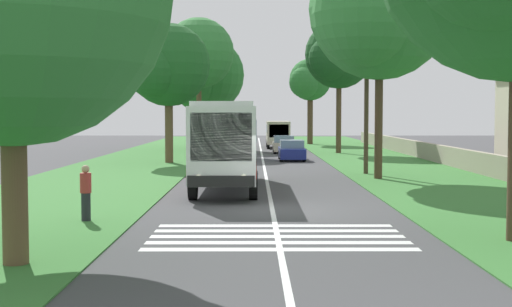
% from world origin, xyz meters
% --- Properties ---
extents(ground, '(160.00, 160.00, 0.00)m').
position_xyz_m(ground, '(0.00, 0.00, 0.00)').
color(ground, '#424244').
extents(grass_verge_left, '(120.00, 8.00, 0.04)m').
position_xyz_m(grass_verge_left, '(15.00, 8.20, 0.02)').
color(grass_verge_left, '#387533').
rests_on(grass_verge_left, ground).
extents(grass_verge_right, '(120.00, 8.00, 0.04)m').
position_xyz_m(grass_verge_right, '(15.00, -8.20, 0.02)').
color(grass_verge_right, '#387533').
rests_on(grass_verge_right, ground).
extents(centre_line, '(110.00, 0.16, 0.01)m').
position_xyz_m(centre_line, '(15.00, 0.00, 0.00)').
color(centre_line, silver).
rests_on(centre_line, ground).
extents(coach_bus, '(11.16, 2.62, 3.73)m').
position_xyz_m(coach_bus, '(6.72, 1.80, 2.15)').
color(coach_bus, white).
rests_on(coach_bus, ground).
extents(zebra_crossing, '(4.05, 6.80, 0.01)m').
position_xyz_m(zebra_crossing, '(-5.20, 0.00, 0.00)').
color(zebra_crossing, silver).
rests_on(zebra_crossing, ground).
extents(trailing_car_0, '(4.30, 1.78, 1.43)m').
position_xyz_m(trailing_car_0, '(25.25, -2.02, 0.67)').
color(trailing_car_0, navy).
rests_on(trailing_car_0, ground).
extents(trailing_car_1, '(4.30, 1.78, 1.43)m').
position_xyz_m(trailing_car_1, '(34.72, -1.86, 0.67)').
color(trailing_car_1, '#B7A893').
rests_on(trailing_car_1, ground).
extents(trailing_minibus_0, '(6.00, 2.14, 2.53)m').
position_xyz_m(trailing_minibus_0, '(42.84, -1.64, 1.55)').
color(trailing_minibus_0, '#BFB299').
rests_on(trailing_minibus_0, ground).
extents(roadside_tree_left_0, '(6.40, 5.46, 9.15)m').
position_xyz_m(roadside_tree_left_0, '(22.52, 6.38, 6.31)').
color(roadside_tree_left_0, brown).
rests_on(roadside_tree_left_0, grass_verge_left).
extents(roadside_tree_left_2, '(8.61, 7.03, 10.28)m').
position_xyz_m(roadside_tree_left_2, '(40.92, 5.25, 6.60)').
color(roadside_tree_left_2, brown).
rests_on(roadside_tree_left_2, grass_verge_left).
extents(roadside_tree_left_3, '(6.94, 5.76, 10.98)m').
position_xyz_m(roadside_tree_left_3, '(33.34, 5.28, 7.98)').
color(roadside_tree_left_3, brown).
rests_on(roadside_tree_left_3, grass_verge_left).
extents(roadside_tree_right_0, '(8.64, 7.02, 11.90)m').
position_xyz_m(roadside_tree_right_0, '(11.13, -5.35, 8.22)').
color(roadside_tree_right_0, '#4C3826').
rests_on(roadside_tree_right_0, grass_verge_right).
extents(roadside_tree_right_2, '(5.69, 4.49, 8.99)m').
position_xyz_m(roadside_tree_right_2, '(50.53, -5.16, 6.63)').
color(roadside_tree_right_2, '#4C3826').
rests_on(roadside_tree_right_2, grass_verge_right).
extents(roadside_tree_right_3, '(6.41, 5.57, 10.81)m').
position_xyz_m(roadside_tree_right_3, '(33.71, -6.16, 7.92)').
color(roadside_tree_right_3, '#4C3826').
rests_on(roadside_tree_right_3, grass_verge_right).
extents(utility_pole, '(0.24, 1.40, 8.05)m').
position_xyz_m(utility_pole, '(13.94, -5.41, 4.21)').
color(utility_pole, '#473828').
rests_on(utility_pole, grass_verge_right).
extents(roadside_wall, '(70.00, 0.40, 1.17)m').
position_xyz_m(roadside_wall, '(20.00, -11.60, 0.63)').
color(roadside_wall, '#9E937F').
rests_on(roadside_wall, grass_verge_right).
extents(pedestrian, '(0.34, 0.34, 1.69)m').
position_xyz_m(pedestrian, '(-2.67, 5.71, 0.91)').
color(pedestrian, '#26262D').
rests_on(pedestrian, grass_verge_left).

